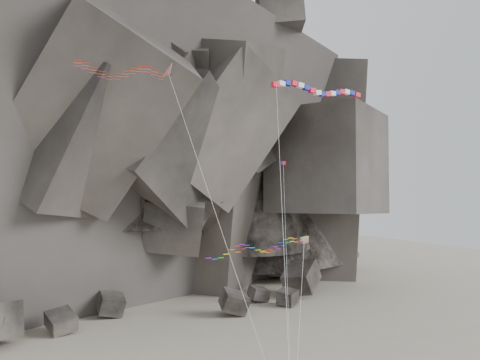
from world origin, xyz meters
name	(u,v)px	position (x,y,z in m)	size (l,w,h in m)	color
headland	(108,101)	(0.00, 70.00, 42.00)	(110.00, 70.00, 84.00)	#554C45
boulder_field	(149,309)	(-0.13, 33.16, 1.87)	(75.00, 16.00, 7.38)	#47423F
delta_kite	(119,70)	(-11.55, 2.71, 32.20)	(14.89, 14.09, 31.84)	red
banner_kite	(319,91)	(9.14, -0.17, 31.64)	(16.27, 11.37, 30.66)	red
parafoil_kite	(255,248)	(1.09, -0.63, 15.32)	(12.16, 10.52, 14.52)	#E5E90C
pennant_kite	(284,208)	(5.38, 0.77, 19.12)	(8.53, 14.76, 22.59)	red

